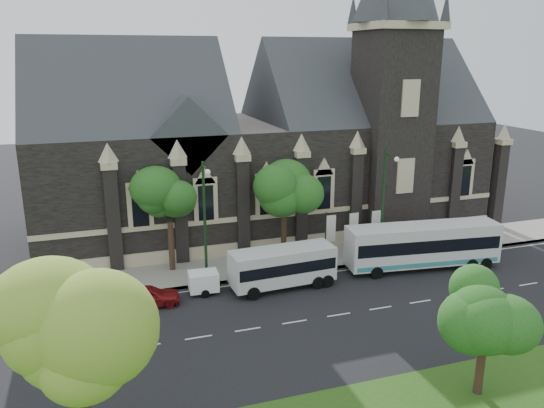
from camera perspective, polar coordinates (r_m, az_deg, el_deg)
name	(u,v)px	position (r m, az deg, el deg)	size (l,w,h in m)	color
ground	(295,322)	(34.01, 2.41, -12.42)	(160.00, 160.00, 0.00)	black
sidewalk	(252,265)	(42.16, -2.17, -6.54)	(80.00, 5.00, 0.15)	gray
museum	(276,141)	(50.03, 0.42, 6.66)	(40.00, 17.70, 29.90)	black
tree_park_near	(83,322)	(21.54, -19.47, -11.74)	(4.42, 4.42, 8.56)	black
tree_park_east	(488,304)	(27.66, 21.94, -9.86)	(3.40, 3.40, 6.28)	black
tree_walk_right	(286,187)	(42.41, 1.47, 1.77)	(4.08, 4.08, 7.80)	black
tree_walk_left	(171,198)	(40.37, -10.66, 0.66)	(3.91, 3.91, 7.64)	black
street_lamp_near	(384,200)	(42.21, 11.85, 0.37)	(0.36, 1.88, 9.00)	black
street_lamp_mid	(205,217)	(37.38, -7.11, -1.40)	(0.36, 1.88, 9.00)	black
banner_flag_left	(329,231)	(42.97, 6.08, -2.91)	(0.90, 0.10, 4.00)	black
banner_flag_center	(352,229)	(43.80, 8.47, -2.63)	(0.90, 0.10, 4.00)	black
banner_flag_right	(374,226)	(44.70, 10.76, -2.36)	(0.90, 0.10, 4.00)	black
tour_coach	(423,245)	(42.81, 15.74, -4.19)	(12.10, 3.89, 3.47)	silver
shuttle_bus	(283,265)	(37.98, 1.16, -6.53)	(7.56, 2.99, 2.87)	silver
box_trailer	(204,281)	(37.66, -7.29, -8.15)	(2.93, 1.72, 1.54)	white
sedan	(71,299)	(37.57, -20.62, -9.42)	(1.51, 4.33, 1.43)	#7A9CB0
car_far_red	(147,296)	(36.52, -13.10, -9.52)	(1.69, 4.20, 1.43)	maroon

